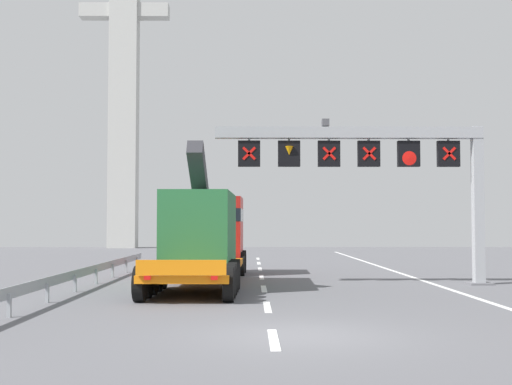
{
  "coord_description": "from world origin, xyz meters",
  "views": [
    {
      "loc": [
        -1.0,
        -14.52,
        2.36
      ],
      "look_at": [
        -0.82,
        11.66,
        3.6
      ],
      "focal_mm": 47.5,
      "sensor_mm": 36.0,
      "label": 1
    }
  ],
  "objects": [
    {
      "name": "edge_line_right",
      "position": [
        6.2,
        12.0,
        0.01
      ],
      "size": [
        0.2,
        63.0,
        0.01
      ],
      "primitive_type": "cube",
      "color": "silver",
      "rests_on": "ground"
    },
    {
      "name": "heavy_haul_truck_orange",
      "position": [
        -2.85,
        13.53,
        1.99
      ],
      "size": [
        3.32,
        14.12,
        5.3
      ],
      "color": "orange",
      "rests_on": "ground"
    },
    {
      "name": "lane_markings",
      "position": [
        -0.54,
        13.05,
        0.01
      ],
      "size": [
        0.2,
        40.7,
        0.01
      ],
      "color": "silver",
      "rests_on": "ground"
    },
    {
      "name": "guardrail_left",
      "position": [
        -7.21,
        10.84,
        0.56
      ],
      "size": [
        0.13,
        25.68,
        0.76
      ],
      "color": "#999EA3",
      "rests_on": "ground"
    },
    {
      "name": "ground",
      "position": [
        0.0,
        0.0,
        0.0
      ],
      "size": [
        112.0,
        112.0,
        0.0
      ],
      "primitive_type": "plane",
      "color": "#5B5B60"
    },
    {
      "name": "bridge_pylon_distant",
      "position": [
        -13.92,
        53.54,
        19.78
      ],
      "size": [
        9.0,
        2.0,
        38.78
      ],
      "color": "#B7B7B2",
      "rests_on": "ground"
    },
    {
      "name": "overhead_lane_gantry",
      "position": [
        4.04,
        12.09,
        5.02
      ],
      "size": [
        10.83,
        0.9,
        6.53
      ],
      "color": "#9EA0A5",
      "rests_on": "ground"
    }
  ]
}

